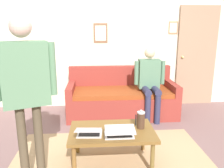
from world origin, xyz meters
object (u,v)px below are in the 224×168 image
object	(u,v)px
coffee_table	(112,134)
laptop_left	(119,133)
couch	(121,99)
person_standing	(25,82)
person_seated	(150,79)
interior_door	(196,57)
laptop_center	(89,132)
french_press	(141,120)

from	to	relation	value
coffee_table	laptop_left	distance (m)	0.21
couch	person_standing	size ratio (longest dim) A/B	1.15
coffee_table	person_seated	size ratio (longest dim) A/B	0.79
interior_door	laptop_center	distance (m)	3.21
interior_door	coffee_table	bearing A→B (deg)	47.80
laptop_center	french_press	size ratio (longest dim) A/B	1.52
laptop_left	laptop_center	bearing A→B (deg)	-7.16
couch	french_press	bearing A→B (deg)	91.85
interior_door	person_seated	xyz separation A→B (m)	(1.16, 0.75, -0.30)
couch	laptop_left	bearing A→B (deg)	82.58
interior_door	couch	xyz separation A→B (m)	(1.63, 0.52, -0.72)
laptop_center	person_seated	size ratio (longest dim) A/B	0.28
french_press	person_seated	xyz separation A→B (m)	(-0.43, -1.35, 0.20)
person_seated	person_standing	bearing A→B (deg)	46.33
person_seated	laptop_left	bearing A→B (deg)	65.57
interior_door	laptop_center	world-z (taller)	interior_door
interior_door	person_standing	size ratio (longest dim) A/B	1.18
laptop_left	person_seated	xyz separation A→B (m)	(-0.71, -1.56, 0.26)
couch	laptop_center	size ratio (longest dim) A/B	5.49
coffee_table	laptop_center	xyz separation A→B (m)	(0.27, 0.13, 0.09)
laptop_center	person_standing	bearing A→B (deg)	18.63
interior_door	couch	world-z (taller)	interior_door
person_seated	couch	bearing A→B (deg)	-25.39
interior_door	person_seated	size ratio (longest dim) A/B	1.60
person_standing	coffee_table	bearing A→B (deg)	-158.84
coffee_table	laptop_left	xyz separation A→B (m)	(-0.07, 0.18, 0.09)
coffee_table	french_press	xyz separation A→B (m)	(-0.35, -0.03, 0.15)
interior_door	couch	distance (m)	1.86
couch	person_standing	distance (m)	2.40
laptop_left	french_press	size ratio (longest dim) A/B	1.38
laptop_left	french_press	world-z (taller)	french_press
french_press	coffee_table	bearing A→B (deg)	5.47
coffee_table	person_standing	world-z (taller)	person_standing
coffee_table	person_seated	world-z (taller)	person_seated
french_press	person_standing	world-z (taller)	person_standing
laptop_center	french_press	bearing A→B (deg)	-164.94
couch	french_press	distance (m)	1.59
coffee_table	laptop_left	world-z (taller)	laptop_left
laptop_center	person_seated	world-z (taller)	person_seated
interior_door	person_standing	bearing A→B (deg)	41.43
interior_door	french_press	distance (m)	2.68
laptop_center	person_standing	xyz separation A→B (m)	(0.59, 0.20, 0.64)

